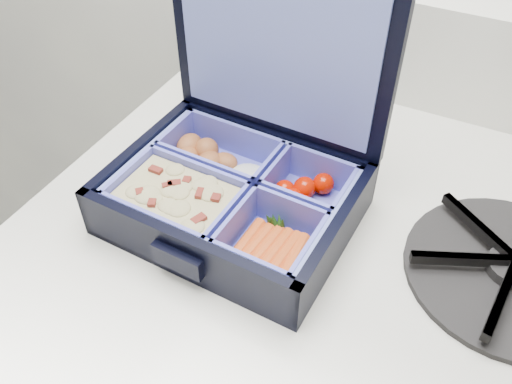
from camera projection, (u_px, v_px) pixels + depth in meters
The scene contains 3 objects.
bento_box at pixel (233, 197), 0.53m from camera, with size 0.23×0.18×0.05m, color black, non-canonical shape.
burner_grate_rear at pixel (264, 78), 0.72m from camera, with size 0.19×0.19×0.02m, color black.
fork at pixel (317, 143), 0.63m from camera, with size 0.03×0.20×0.01m, color #B9B8C3, non-canonical shape.
Camera 1 is at (0.49, 1.32, 1.25)m, focal length 38.00 mm.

